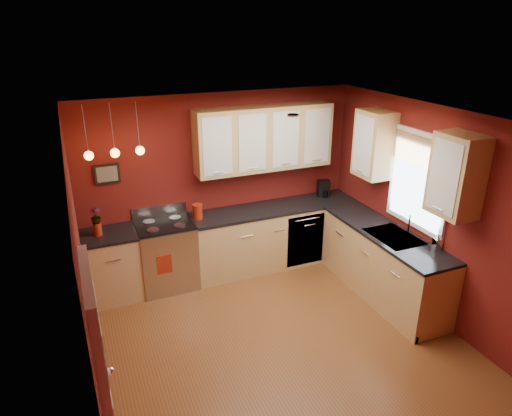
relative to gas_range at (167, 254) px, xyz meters
name	(u,v)px	position (x,y,z in m)	size (l,w,h in m)	color
floor	(283,344)	(0.92, -1.80, -0.48)	(4.20, 4.20, 0.00)	brown
ceiling	(289,121)	(0.92, -1.80, 2.12)	(4.00, 4.20, 0.02)	silver
wall_back	(221,184)	(0.92, 0.30, 0.82)	(4.00, 0.02, 2.60)	maroon
wall_front	(426,377)	(0.92, -3.90, 0.82)	(4.00, 0.02, 2.60)	maroon
wall_left	(85,283)	(-1.08, -1.80, 0.82)	(0.02, 4.20, 2.60)	maroon
wall_right	(434,215)	(2.92, -1.80, 0.82)	(0.02, 4.20, 2.60)	maroon
base_cabinets_back_left	(113,267)	(-0.73, 0.00, -0.03)	(0.70, 0.60, 0.90)	tan
base_cabinets_back_right	(275,236)	(1.65, 0.00, -0.03)	(2.54, 0.60, 0.90)	tan
base_cabinets_right	(383,265)	(2.62, -1.35, -0.03)	(0.60, 2.10, 0.90)	tan
counter_back_left	(108,235)	(-0.73, 0.00, 0.44)	(0.70, 0.62, 0.04)	black
counter_back_right	(275,208)	(1.65, 0.00, 0.44)	(2.54, 0.62, 0.04)	black
counter_right	(386,233)	(2.62, -1.35, 0.44)	(0.62, 2.10, 0.04)	black
gas_range	(167,254)	(0.00, 0.00, 0.00)	(0.76, 0.64, 1.11)	#B4B3B8
dishwasher_front	(305,240)	(2.02, -0.29, -0.03)	(0.60, 0.02, 0.80)	#B4B3B8
sink	(394,238)	(2.62, -1.50, 0.43)	(0.50, 0.70, 0.33)	gray
window	(419,178)	(2.89, -1.50, 1.21)	(0.06, 1.02, 1.22)	white
door_left_wall	(107,401)	(-1.05, -3.00, 0.54)	(0.12, 0.82, 2.05)	white
upper_cabinets_back	(264,138)	(1.52, 0.12, 1.47)	(2.00, 0.35, 0.90)	tan
upper_cabinets_right	(411,158)	(2.75, -1.48, 1.47)	(0.35, 1.95, 0.90)	tan
wall_picture	(107,174)	(-0.63, 0.28, 1.17)	(0.32, 0.03, 0.26)	black
pendant_lights	(115,152)	(-0.53, -0.05, 1.53)	(0.71, 0.11, 0.66)	gray
red_canister	(198,212)	(0.47, 0.01, 0.57)	(0.14, 0.14, 0.22)	maroon
red_vase	(97,229)	(-0.85, -0.01, 0.54)	(0.11, 0.11, 0.17)	maroon
flowers	(96,216)	(-0.85, -0.01, 0.72)	(0.13, 0.13, 0.23)	maroon
coffee_maker	(324,189)	(2.52, 0.09, 0.58)	(0.21, 0.21, 0.26)	black
soap_pump	(438,241)	(2.87, -1.98, 0.56)	(0.09, 0.09, 0.20)	white
dish_towel	(165,264)	(-0.10, -0.33, 0.04)	(0.19, 0.01, 0.26)	maroon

